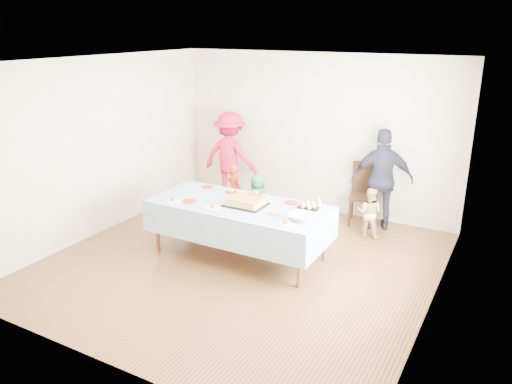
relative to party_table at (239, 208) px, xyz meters
The scene contains 22 objects.
ground 0.76m from the party_table, 51.96° to the right, with size 5.00×5.00×0.00m, color #4A2C15.
room_walls 1.08m from the party_table, 41.92° to the right, with size 5.04×5.04×2.72m.
party_table is the anchor object (origin of this frame).
birthday_cake 0.15m from the party_table, ahead, with size 0.55×0.43×0.10m.
rolls_tray 0.96m from the party_table, 17.90° to the left, with size 0.30×0.30×0.09m.
punch_bowl 1.01m from the party_table, ahead, with size 0.33×0.33×0.08m, color silver.
party_hat 1.10m from the party_table, 24.79° to the left, with size 0.09×0.09×0.15m, color silver.
fork_pile 0.59m from the party_table, 12.07° to the right, with size 0.24×0.18×0.07m, color white, non-canonical shape.
plate_red_far_a 0.89m from the party_table, 152.81° to the left, with size 0.17×0.17×0.01m, color #B61D0D.
plate_red_far_b 0.51m from the party_table, 133.78° to the left, with size 0.17×0.17×0.01m, color #B61D0D.
plate_red_far_c 0.45m from the party_table, 87.88° to the left, with size 0.19×0.19×0.01m, color #B61D0D.
plate_red_far_d 0.73m from the party_table, 31.53° to the left, with size 0.19×0.19×0.01m, color #B61D0D.
plate_red_near 0.69m from the party_table, 157.77° to the right, with size 0.20×0.20×0.01m, color #B61D0D.
plate_white_left 0.93m from the party_table, 157.18° to the right, with size 0.23×0.23×0.01m, color white.
plate_white_mid 0.39m from the party_table, 125.36° to the right, with size 0.22×0.22×0.01m, color white.
plate_white_right 0.96m from the party_table, 21.50° to the right, with size 0.20×0.20×0.01m, color white.
dining_chair 2.40m from the party_table, 61.68° to the left, with size 0.52×0.52×1.01m.
toddler_left 1.75m from the party_table, 123.32° to the left, with size 0.31×0.21×0.86m, color red.
toddler_mid 1.29m from the party_table, 107.10° to the left, with size 0.41×0.26×0.83m, color #277542.
toddler_right 2.11m from the party_table, 47.66° to the left, with size 0.38×0.30×0.79m, color tan.
adult_left 2.46m from the party_table, 124.55° to the left, with size 1.06×0.61×1.64m, color #C0183E.
adult_right 2.44m from the party_table, 53.60° to the left, with size 0.95×0.40×1.63m, color #242432.
Camera 1 is at (3.20, -5.35, 3.12)m, focal length 35.00 mm.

